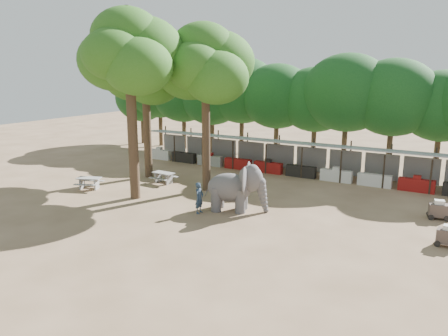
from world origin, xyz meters
The scene contains 12 objects.
ground centered at (0.00, 0.00, 0.00)m, with size 100.00×100.00×0.00m, color brown.
vendor_stalls centered at (0.00, 13.84, 1.18)m, with size 28.00×2.99×2.80m.
yard_tree_left centered at (-9.13, 7.19, 8.20)m, with size 7.10×6.90×11.02m.
yard_tree_center centered at (-6.13, 2.19, 9.21)m, with size 7.10×6.90×12.04m.
yard_tree_back centered at (-3.13, 6.19, 8.54)m, with size 7.10×6.90×11.36m.
backdrop_trees centered at (0.00, 19.00, 5.51)m, with size 46.46×5.95×8.33m.
elephant centered at (1.01, 3.05, 1.43)m, with size 3.87×2.87×2.87m.
handler centered at (-0.66, 1.53, 0.92)m, with size 0.66×0.44×1.84m, color #26384C.
picnic_table_near centered at (-10.30, 2.05, 0.54)m, with size 2.08×1.98×0.82m.
picnic_table_far centered at (-6.75, 5.97, 0.54)m, with size 1.73×1.58×0.82m.
cart_front centered at (12.33, 3.28, 0.52)m, with size 1.14×0.79×1.06m.
cart_back centered at (11.60, 7.40, 0.55)m, with size 1.26×0.97×1.11m.
Camera 1 is at (12.88, -18.95, 8.27)m, focal length 35.00 mm.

